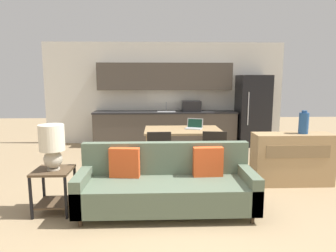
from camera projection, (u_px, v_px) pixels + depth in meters
The scene contains 13 objects.
ground_plane at pixel (175, 220), 3.74m from camera, with size 20.00×20.00×0.00m, color #9E8460.
wall_back at pixel (165, 93), 8.10m from camera, with size 6.40×0.07×2.70m.
kitchen_counter at pixel (165, 113), 7.88m from camera, with size 3.72×0.65×2.15m.
refrigerator at pixel (253, 111), 7.84m from camera, with size 0.78×0.76×1.84m.
dining_table at pixel (183, 132), 5.92m from camera, with size 1.50×0.98×0.75m.
couch at pixel (166, 185), 3.96m from camera, with size 2.28×0.80×0.88m.
side_table at pixel (54, 183), 3.91m from camera, with size 0.47×0.47×0.58m.
table_lamp at pixel (52, 144), 3.82m from camera, with size 0.32×0.32×0.59m.
credenza at pixel (292, 159), 4.95m from camera, with size 1.29×0.41×0.86m.
vase at pixel (304, 123), 4.87m from camera, with size 0.15×0.15×0.38m.
dining_chair_near_left at pixel (159, 153), 5.11m from camera, with size 0.43×0.43×0.87m.
dining_chair_near_right at pixel (214, 152), 5.15m from camera, with size 0.47×0.47×0.87m.
laptop at pixel (194, 126), 5.99m from camera, with size 0.39×0.35×0.20m.
Camera 1 is at (-0.22, -3.50, 1.74)m, focal length 32.00 mm.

